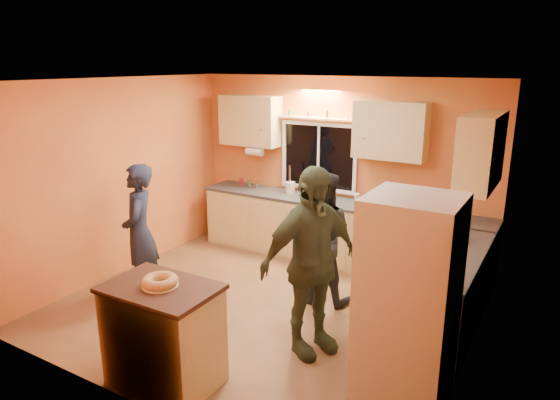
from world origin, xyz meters
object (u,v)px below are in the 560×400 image
Objects in this scene: person_right at (311,262)px; island at (164,334)px; refrigerator at (408,303)px; person_left at (140,232)px; person_center at (320,238)px.

island is at bearing 169.73° from person_right.
person_right is (-1.03, 0.27, 0.04)m from refrigerator.
refrigerator is 1.06m from person_right.
person_right reaches higher than island.
person_left is (-3.33, 0.30, -0.07)m from refrigerator.
person_center is (-1.42, 1.30, -0.10)m from refrigerator.
person_center is 0.85× the size of person_right.
person_center is at bearing 48.46° from person_right.
refrigerator is at bearing 23.39° from island.
person_center is 1.11m from person_right.
person_center reaches higher than island.
refrigerator is 1.93m from person_center.
refrigerator reaches higher than person_left.
person_left is at bearing 17.94° from person_center.
person_right reaches higher than refrigerator.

